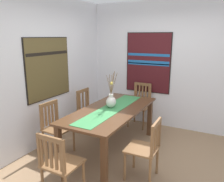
{
  "coord_description": "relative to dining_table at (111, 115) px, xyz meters",
  "views": [
    {
      "loc": [
        -3.02,
        -1.14,
        1.97
      ],
      "look_at": [
        0.35,
        0.62,
        1.05
      ],
      "focal_mm": 36.54,
      "sensor_mm": 36.0,
      "label": 1
    }
  ],
  "objects": [
    {
      "name": "table_runner",
      "position": [
        -0.0,
        0.0,
        0.11
      ],
      "size": [
        1.86,
        0.36,
        0.01
      ],
      "primitive_type": "cube",
      "color": "#388447",
      "rests_on": "dining_table"
    },
    {
      "name": "chair_3",
      "position": [
        0.51,
        0.81,
        -0.2
      ],
      "size": [
        0.43,
        0.43,
        0.9
      ],
      "color": "brown",
      "rests_on": "ground_plane"
    },
    {
      "name": "painting_on_side_wall",
      "position": [
        1.56,
        -0.09,
        0.73
      ],
      "size": [
        0.05,
        1.01,
        1.31
      ],
      "color": "black"
    },
    {
      "name": "chair_4",
      "position": [
        -1.36,
        -0.01,
        -0.19
      ],
      "size": [
        0.42,
        0.42,
        0.88
      ],
      "color": "brown",
      "rests_on": "ground_plane"
    },
    {
      "name": "painting_on_back_wall",
      "position": [
        -0.15,
        1.22,
        0.73
      ],
      "size": [
        1.09,
        0.05,
        1.11
      ],
      "color": "black"
    },
    {
      "name": "chair_1",
      "position": [
        -0.49,
        -0.8,
        -0.2
      ],
      "size": [
        0.43,
        0.43,
        0.88
      ],
      "color": "brown",
      "rests_on": "ground_plane"
    },
    {
      "name": "centerpiece_vase",
      "position": [
        0.07,
        0.04,
        0.22
      ],
      "size": [
        0.27,
        0.2,
        0.64
      ],
      "color": "silver",
      "rests_on": "dining_table"
    },
    {
      "name": "ground_plane",
      "position": [
        -0.24,
        -0.58,
        -0.68
      ],
      "size": [
        6.4,
        6.4,
        0.03
      ],
      "primitive_type": "cube",
      "color": "#8E7051"
    },
    {
      "name": "chair_2",
      "position": [
        -0.49,
        0.82,
        -0.19
      ],
      "size": [
        0.44,
        0.44,
        0.89
      ],
      "color": "brown",
      "rests_on": "ground_plane"
    },
    {
      "name": "dining_table",
      "position": [
        0.0,
        0.0,
        0.0
      ],
      "size": [
        2.02,
        0.92,
        0.77
      ],
      "color": "#51331E",
      "rests_on": "ground_plane"
    },
    {
      "name": "wall_side",
      "position": [
        1.62,
        -0.58,
        0.68
      ],
      "size": [
        0.12,
        6.4,
        2.7
      ],
      "primitive_type": "cube",
      "color": "silver",
      "rests_on": "ground_plane"
    },
    {
      "name": "chair_0",
      "position": [
        1.35,
        -0.01,
        -0.17
      ],
      "size": [
        0.43,
        0.43,
        0.95
      ],
      "color": "brown",
      "rests_on": "ground_plane"
    },
    {
      "name": "wall_back",
      "position": [
        -0.24,
        1.28,
        0.68
      ],
      "size": [
        6.4,
        0.12,
        2.7
      ],
      "primitive_type": "cube",
      "color": "silver",
      "rests_on": "ground_plane"
    }
  ]
}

